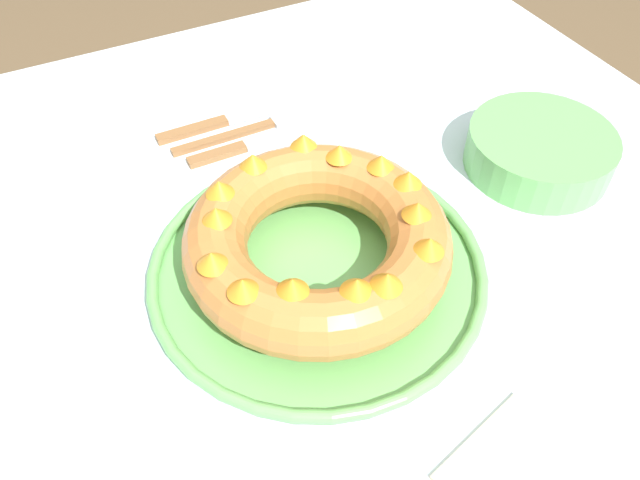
{
  "coord_description": "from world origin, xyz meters",
  "views": [
    {
      "loc": [
        0.35,
        -0.18,
        1.27
      ],
      "look_at": [
        -0.02,
        0.0,
        0.83
      ],
      "focal_mm": 35.0,
      "sensor_mm": 36.0,
      "label": 1
    }
  ],
  "objects_px": {
    "cake_knife": "(243,147)",
    "serving_dish": "(320,268)",
    "bundt_cake": "(320,239)",
    "serving_knife": "(224,121)",
    "side_bowl": "(540,150)",
    "fork": "(254,128)"
  },
  "relations": [
    {
      "from": "fork",
      "to": "side_bowl",
      "type": "relative_size",
      "value": 1.1
    },
    {
      "from": "bundt_cake",
      "to": "side_bowl",
      "type": "distance_m",
      "value": 0.31
    },
    {
      "from": "bundt_cake",
      "to": "cake_knife",
      "type": "distance_m",
      "value": 0.23
    },
    {
      "from": "cake_knife",
      "to": "serving_dish",
      "type": "bearing_deg",
      "value": 0.52
    },
    {
      "from": "fork",
      "to": "serving_knife",
      "type": "height_order",
      "value": "serving_knife"
    },
    {
      "from": "fork",
      "to": "serving_dish",
      "type": "bearing_deg",
      "value": -2.79
    },
    {
      "from": "bundt_cake",
      "to": "serving_dish",
      "type": "bearing_deg",
      "value": 85.41
    },
    {
      "from": "bundt_cake",
      "to": "fork",
      "type": "relative_size",
      "value": 1.37
    },
    {
      "from": "bundt_cake",
      "to": "cake_knife",
      "type": "height_order",
      "value": "bundt_cake"
    },
    {
      "from": "fork",
      "to": "side_bowl",
      "type": "xyz_separation_m",
      "value": [
        0.22,
        0.28,
        0.02
      ]
    },
    {
      "from": "side_bowl",
      "to": "bundt_cake",
      "type": "bearing_deg",
      "value": -83.51
    },
    {
      "from": "cake_knife",
      "to": "side_bowl",
      "type": "bearing_deg",
      "value": 60.07
    },
    {
      "from": "fork",
      "to": "bundt_cake",
      "type": "bearing_deg",
      "value": -2.8
    },
    {
      "from": "serving_dish",
      "to": "bundt_cake",
      "type": "relative_size",
      "value": 1.31
    },
    {
      "from": "serving_dish",
      "to": "cake_knife",
      "type": "height_order",
      "value": "serving_dish"
    },
    {
      "from": "serving_dish",
      "to": "fork",
      "type": "xyz_separation_m",
      "value": [
        -0.25,
        0.03,
        -0.01
      ]
    },
    {
      "from": "serving_dish",
      "to": "fork",
      "type": "distance_m",
      "value": 0.26
    },
    {
      "from": "serving_knife",
      "to": "cake_knife",
      "type": "height_order",
      "value": "same"
    },
    {
      "from": "serving_knife",
      "to": "fork",
      "type": "bearing_deg",
      "value": 44.53
    },
    {
      "from": "fork",
      "to": "serving_knife",
      "type": "distance_m",
      "value": 0.04
    },
    {
      "from": "bundt_cake",
      "to": "side_bowl",
      "type": "bearing_deg",
      "value": 96.49
    },
    {
      "from": "serving_dish",
      "to": "side_bowl",
      "type": "height_order",
      "value": "side_bowl"
    }
  ]
}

